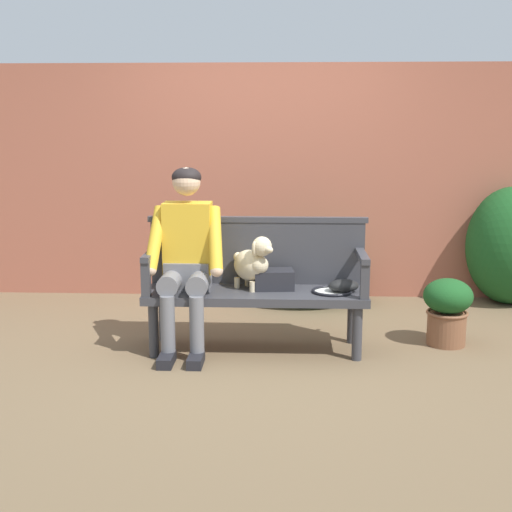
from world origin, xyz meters
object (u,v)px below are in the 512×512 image
object	(u,v)px
tennis_racket	(334,290)
sports_bag	(274,279)
baseball_glove	(344,286)
garden_bench	(256,298)
dog_on_bench	(253,262)
potted_plant	(447,308)
person_seated	(186,253)

from	to	relation	value
tennis_racket	sports_bag	xyz separation A→B (m)	(-0.43, 0.06, 0.06)
baseball_glove	sports_bag	world-z (taller)	sports_bag
garden_bench	tennis_racket	world-z (taller)	tennis_racket
dog_on_bench	potted_plant	world-z (taller)	dog_on_bench
tennis_racket	sports_bag	size ratio (longest dim) A/B	2.00
dog_on_bench	baseball_glove	size ratio (longest dim) A/B	1.80
tennis_racket	sports_bag	world-z (taller)	sports_bag
person_seated	tennis_racket	distance (m)	1.08
sports_bag	potted_plant	xyz separation A→B (m)	(1.27, 0.12, -0.23)
garden_bench	sports_bag	size ratio (longest dim) A/B	5.62
person_seated	dog_on_bench	xyz separation A→B (m)	(0.47, 0.04, -0.08)
dog_on_bench	sports_bag	distance (m)	0.20
garden_bench	baseball_glove	distance (m)	0.63
garden_bench	tennis_racket	size ratio (longest dim) A/B	2.81
person_seated	potted_plant	world-z (taller)	person_seated
dog_on_bench	tennis_racket	bearing A→B (deg)	-3.83
tennis_racket	potted_plant	world-z (taller)	potted_plant
dog_on_bench	tennis_racket	world-z (taller)	dog_on_bench
garden_bench	sports_bag	xyz separation A→B (m)	(0.13, 0.05, 0.13)
baseball_glove	person_seated	bearing A→B (deg)	163.41
tennis_racket	baseball_glove	world-z (taller)	baseball_glove
dog_on_bench	potted_plant	size ratio (longest dim) A/B	0.79
garden_bench	dog_on_bench	bearing A→B (deg)	127.24
baseball_glove	potted_plant	distance (m)	0.83
potted_plant	dog_on_bench	bearing A→B (deg)	-174.00
tennis_racket	dog_on_bench	bearing A→B (deg)	176.17
person_seated	sports_bag	size ratio (longest dim) A/B	4.68
sports_bag	potted_plant	size ratio (longest dim) A/B	0.56
potted_plant	baseball_glove	bearing A→B (deg)	-165.78
garden_bench	baseball_glove	bearing A→B (deg)	-1.81
person_seated	sports_bag	xyz separation A→B (m)	(0.62, 0.07, -0.20)
garden_bench	dog_on_bench	size ratio (longest dim) A/B	3.97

